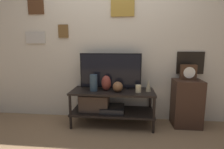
{
  "coord_description": "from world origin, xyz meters",
  "views": [
    {
      "loc": [
        0.26,
        -2.34,
        1.25
      ],
      "look_at": [
        -0.01,
        0.29,
        0.81
      ],
      "focal_mm": 28.0,
      "sensor_mm": 36.0,
      "label": 1
    }
  ],
  "objects": [
    {
      "name": "wall_back",
      "position": [
        0.0,
        0.6,
        1.36
      ],
      "size": [
        6.4,
        0.08,
        2.7
      ],
      "color": "beige",
      "rests_on": "ground_plane"
    },
    {
      "name": "candle_jar",
      "position": [
        0.39,
        0.22,
        0.62
      ],
      "size": [
        0.09,
        0.09,
        0.11
      ],
      "color": "beige",
      "rests_on": "media_console"
    },
    {
      "name": "mantel_clock",
      "position": [
        1.16,
        0.42,
        0.85
      ],
      "size": [
        0.23,
        0.11,
        0.23
      ],
      "color": "#422819",
      "rests_on": "side_table"
    },
    {
      "name": "ground_plane",
      "position": [
        0.0,
        0.0,
        0.0
      ],
      "size": [
        12.0,
        12.0,
        0.0
      ],
      "primitive_type": "plane",
      "color": "#846647"
    },
    {
      "name": "vase_tall_ceramic",
      "position": [
        -0.29,
        0.25,
        0.69
      ],
      "size": [
        0.12,
        0.12,
        0.25
      ],
      "color": "#2D4251",
      "rests_on": "media_console"
    },
    {
      "name": "media_console",
      "position": [
        -0.11,
        0.29,
        0.35
      ],
      "size": [
        1.29,
        0.51,
        0.56
      ],
      "color": "black",
      "rests_on": "ground_plane"
    },
    {
      "name": "vase_round_glass",
      "position": [
        0.09,
        0.23,
        0.64
      ],
      "size": [
        0.16,
        0.16,
        0.16
      ],
      "color": "brown",
      "rests_on": "media_console"
    },
    {
      "name": "side_table",
      "position": [
        1.15,
        0.37,
        0.37
      ],
      "size": [
        0.42,
        0.35,
        0.73
      ],
      "color": "#382319",
      "rests_on": "ground_plane"
    },
    {
      "name": "television",
      "position": [
        -0.05,
        0.41,
        0.85
      ],
      "size": [
        0.98,
        0.05,
        0.57
      ],
      "color": "black",
      "rests_on": "media_console"
    },
    {
      "name": "vase_slim_bronze",
      "position": [
        0.55,
        0.3,
        0.65
      ],
      "size": [
        0.08,
        0.08,
        0.19
      ],
      "color": "tan",
      "rests_on": "media_console"
    },
    {
      "name": "vase_urn_stoneware",
      "position": [
        -0.1,
        0.29,
        0.68
      ],
      "size": [
        0.15,
        0.12,
        0.24
      ],
      "color": "brown",
      "rests_on": "media_console"
    }
  ]
}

